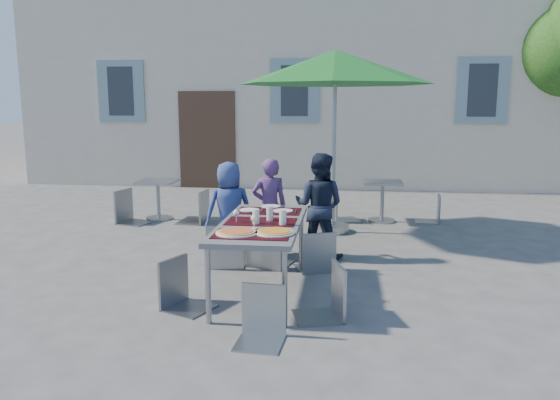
# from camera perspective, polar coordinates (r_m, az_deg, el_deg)

# --- Properties ---
(ground) EXTENTS (90.00, 90.00, 0.00)m
(ground) POSITION_cam_1_polar(r_m,az_deg,el_deg) (5.26, -6.53, -11.64)
(ground) COLOR #49494B
(ground) RESTS_ON ground
(dining_table) EXTENTS (0.80, 1.85, 0.76)m
(dining_table) POSITION_cam_1_polar(r_m,az_deg,el_deg) (5.57, -1.99, -2.84)
(dining_table) COLOR #454549
(dining_table) RESTS_ON ground
(pizza_near_left) EXTENTS (0.39, 0.39, 0.03)m
(pizza_near_left) POSITION_cam_1_polar(r_m,az_deg,el_deg) (5.05, -4.56, -3.35)
(pizza_near_left) COLOR white
(pizza_near_left) RESTS_ON dining_table
(pizza_near_right) EXTENTS (0.37, 0.37, 0.03)m
(pizza_near_right) POSITION_cam_1_polar(r_m,az_deg,el_deg) (5.05, -0.55, -3.34)
(pizza_near_right) COLOR white
(pizza_near_right) RESTS_ON dining_table
(glassware) EXTENTS (0.55, 0.43, 0.15)m
(glassware) POSITION_cam_1_polar(r_m,az_deg,el_deg) (5.45, -1.62, -1.68)
(glassware) COLOR silver
(glassware) RESTS_ON dining_table
(place_settings) EXTENTS (0.64, 0.47, 0.01)m
(place_settings) POSITION_cam_1_polar(r_m,az_deg,el_deg) (6.17, -1.26, -0.93)
(place_settings) COLOR white
(place_settings) RESTS_ON dining_table
(child_0) EXTENTS (0.71, 0.60, 1.23)m
(child_0) POSITION_cam_1_polar(r_m,az_deg,el_deg) (6.89, -5.32, -1.05)
(child_0) COLOR navy
(child_0) RESTS_ON ground
(child_1) EXTENTS (0.53, 0.42, 1.25)m
(child_1) POSITION_cam_1_polar(r_m,az_deg,el_deg) (7.02, -1.12, -0.68)
(child_1) COLOR #5B366F
(child_1) RESTS_ON ground
(child_2) EXTENTS (0.72, 0.52, 1.33)m
(child_2) POSITION_cam_1_polar(r_m,az_deg,el_deg) (6.88, 4.10, -0.60)
(child_2) COLOR #171E33
(child_2) RESTS_ON ground
(chair_0) EXTENTS (0.49, 0.50, 1.00)m
(chair_0) POSITION_cam_1_polar(r_m,az_deg,el_deg) (6.49, -5.73, -2.00)
(chair_0) COLOR gray
(chair_0) RESTS_ON ground
(chair_1) EXTENTS (0.55, 0.56, 1.01)m
(chair_1) POSITION_cam_1_polar(r_m,az_deg,el_deg) (6.44, -1.35, -1.94)
(chair_1) COLOR gray
(chair_1) RESTS_ON ground
(chair_2) EXTENTS (0.53, 0.53, 0.92)m
(chair_2) POSITION_cam_1_polar(r_m,az_deg,el_deg) (6.31, 3.87, -2.80)
(chair_2) COLOR gray
(chair_2) RESTS_ON ground
(chair_3) EXTENTS (0.53, 0.53, 0.91)m
(chair_3) POSITION_cam_1_polar(r_m,az_deg,el_deg) (5.28, -10.39, -5.59)
(chair_3) COLOR slate
(chair_3) RESTS_ON ground
(chair_4) EXTENTS (0.52, 0.52, 0.94)m
(chair_4) POSITION_cam_1_polar(r_m,az_deg,el_deg) (4.97, 5.10, -6.19)
(chair_4) COLOR #93979E
(chair_4) RESTS_ON ground
(chair_5) EXTENTS (0.41, 0.41, 0.86)m
(chair_5) POSITION_cam_1_polar(r_m,az_deg,el_deg) (4.51, -1.96, -8.58)
(chair_5) COLOR #90969B
(chair_5) RESTS_ON ground
(patio_umbrella) EXTENTS (2.86, 2.86, 2.70)m
(patio_umbrella) POSITION_cam_1_polar(r_m,az_deg,el_deg) (8.17, 5.81, 13.53)
(patio_umbrella) COLOR #9A9CA1
(patio_umbrella) RESTS_ON ground
(cafe_table_0) EXTENTS (0.62, 0.62, 0.66)m
(cafe_table_0) POSITION_cam_1_polar(r_m,az_deg,el_deg) (9.38, -12.61, 0.56)
(cafe_table_0) COLOR #9A9CA1
(cafe_table_0) RESTS_ON ground
(bg_chair_l_0) EXTENTS (0.56, 0.56, 1.03)m
(bg_chair_l_0) POSITION_cam_1_polar(r_m,az_deg,el_deg) (9.19, -15.59, 1.42)
(bg_chair_l_0) COLOR gray
(bg_chair_l_0) RESTS_ON ground
(bg_chair_r_0) EXTENTS (0.48, 0.48, 1.01)m
(bg_chair_r_0) POSITION_cam_1_polar(r_m,az_deg,el_deg) (8.94, -8.62, 1.35)
(bg_chair_r_0) COLOR gray
(bg_chair_r_0) RESTS_ON ground
(cafe_table_1) EXTENTS (0.63, 0.63, 0.68)m
(cafe_table_1) POSITION_cam_1_polar(r_m,az_deg,el_deg) (9.13, 10.65, 0.45)
(cafe_table_1) COLOR #9A9CA1
(cafe_table_1) RESTS_ON ground
(bg_chair_l_1) EXTENTS (0.55, 0.55, 0.98)m
(bg_chair_l_1) POSITION_cam_1_polar(r_m,az_deg,el_deg) (9.08, 6.23, 1.43)
(bg_chair_l_1) COLOR gray
(bg_chair_l_1) RESTS_ON ground
(bg_chair_r_1) EXTENTS (0.42, 0.41, 0.86)m
(bg_chair_r_1) POSITION_cam_1_polar(r_m,az_deg,el_deg) (9.27, 15.77, 0.78)
(bg_chair_r_1) COLOR gray
(bg_chair_r_1) RESTS_ON ground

